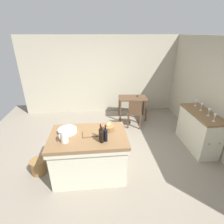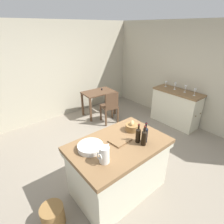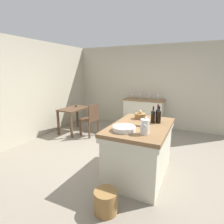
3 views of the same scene
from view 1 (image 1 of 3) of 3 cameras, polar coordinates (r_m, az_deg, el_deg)
name	(u,v)px [view 1 (image 1 of 3)]	position (r m, az deg, el deg)	size (l,w,h in m)	color
ground_plane	(108,154)	(4.29, -1.48, -13.64)	(6.76, 6.76, 0.00)	gray
wall_back	(101,76)	(6.11, -3.48, 11.83)	(5.32, 0.12, 2.60)	#B2AA93
wall_right	(224,100)	(4.59, 32.77, 3.45)	(0.12, 5.20, 2.60)	#B2AA93
island_table	(89,153)	(3.53, -7.44, -13.35)	(1.44, 0.94, 0.92)	brown
side_cabinet	(198,130)	(4.80, 26.48, -5.28)	(0.52, 1.26, 0.94)	brown
writing_desk	(133,101)	(5.73, 6.79, 3.65)	(0.94, 0.62, 0.79)	#513826
wooden_chair	(135,112)	(5.21, 7.46, 0.03)	(0.49, 0.49, 0.91)	#513826
pitcher	(64,136)	(3.13, -15.45, -7.69)	(0.17, 0.13, 0.26)	silver
wash_bowl	(67,131)	(3.44, -14.40, -5.93)	(0.35, 0.35, 0.07)	silver
bread_basket	(109,128)	(3.38, -1.06, -5.19)	(0.21, 0.21, 0.17)	olive
cutting_board	(91,134)	(3.31, -7.03, -7.08)	(0.30, 0.22, 0.02)	brown
wine_bottle_dark	(105,135)	(3.04, -2.15, -7.39)	(0.07, 0.07, 0.32)	black
wine_bottle_amber	(101,133)	(3.10, -3.72, -6.98)	(0.07, 0.07, 0.30)	black
wine_bottle_green	(102,136)	(3.01, -3.43, -7.88)	(0.07, 0.07, 0.31)	black
wine_glass_far_left	(215,116)	(4.24, 30.68, -1.20)	(0.07, 0.07, 0.17)	white
wine_glass_left	(209,111)	(4.46, 29.27, 0.34)	(0.07, 0.07, 0.18)	white
wine_glass_middle	(202,106)	(4.68, 27.35, 1.88)	(0.07, 0.07, 0.18)	white
wine_glass_right	(196,102)	(4.93, 25.83, 2.98)	(0.07, 0.07, 0.15)	white
wicker_hamper	(38,166)	(4.04, -22.98, -16.08)	(0.31, 0.31, 0.30)	olive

